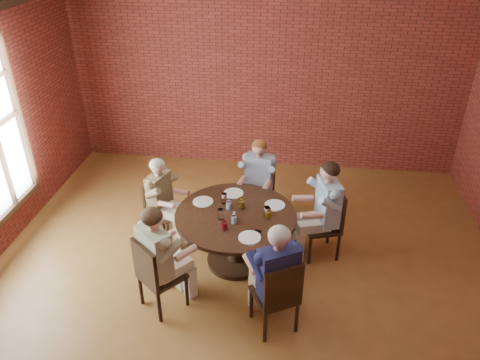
# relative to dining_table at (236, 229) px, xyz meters

# --- Properties ---
(floor) EXTENTS (7.00, 7.00, 0.00)m
(floor) POSITION_rel_dining_table_xyz_m (0.12, -0.71, -0.53)
(floor) COLOR #935F2D
(floor) RESTS_ON ground
(wall_back) EXTENTS (7.00, 0.00, 7.00)m
(wall_back) POSITION_rel_dining_table_xyz_m (0.12, 2.79, 1.17)
(wall_back) COLOR maroon
(wall_back) RESTS_ON ground
(dining_table) EXTENTS (1.50, 1.50, 0.75)m
(dining_table) POSITION_rel_dining_table_xyz_m (0.00, 0.00, 0.00)
(dining_table) COLOR black
(dining_table) RESTS_ON floor
(chair_a) EXTENTS (0.55, 0.55, 0.95)m
(chair_a) POSITION_rel_dining_table_xyz_m (1.15, 0.35, -0.01)
(chair_a) COLOR black
(chair_a) RESTS_ON floor
(diner_a) EXTENTS (0.80, 0.71, 1.36)m
(diner_a) POSITION_rel_dining_table_xyz_m (1.07, 0.32, 0.15)
(diner_a) COLOR teal
(diner_a) RESTS_ON floor
(chair_b) EXTENTS (0.47, 0.47, 0.91)m
(chair_b) POSITION_rel_dining_table_xyz_m (0.20, 1.06, -0.03)
(chair_b) COLOR black
(chair_b) RESTS_ON floor
(diner_b) EXTENTS (0.60, 0.69, 1.28)m
(diner_b) POSITION_rel_dining_table_xyz_m (0.19, 0.98, 0.11)
(diner_b) COLOR #8593A9
(diner_b) RESTS_ON floor
(chair_c) EXTENTS (0.49, 0.49, 0.88)m
(chair_c) POSITION_rel_dining_table_xyz_m (-1.09, 0.39, -0.04)
(chair_c) COLOR black
(chair_c) RESTS_ON floor
(diner_c) EXTENTS (0.70, 0.64, 1.24)m
(diner_c) POSITION_rel_dining_table_xyz_m (-1.03, 0.37, 0.09)
(diner_c) COLOR brown
(diner_c) RESTS_ON floor
(chair_d) EXTENTS (0.61, 0.61, 0.95)m
(chair_d) POSITION_rel_dining_table_xyz_m (-0.78, -0.91, -0.02)
(chair_d) COLOR black
(chair_d) RESTS_ON floor
(diner_d) EXTENTS (0.84, 0.85, 1.35)m
(diner_d) POSITION_rel_dining_table_xyz_m (-0.72, -0.85, 0.15)
(diner_d) COLOR #BFB196
(diner_d) RESTS_ON floor
(chair_e) EXTENTS (0.58, 0.58, 0.94)m
(chair_e) POSITION_rel_dining_table_xyz_m (0.59, -1.07, -0.02)
(chair_e) COLOR black
(chair_e) RESTS_ON floor
(diner_e) EXTENTS (0.78, 0.83, 1.34)m
(diner_e) POSITION_rel_dining_table_xyz_m (0.55, -0.99, 0.14)
(diner_e) COLOR #1C214F
(diner_e) RESTS_ON floor
(plate_a) EXTENTS (0.26, 0.26, 0.01)m
(plate_a) POSITION_rel_dining_table_xyz_m (0.46, 0.25, 0.23)
(plate_a) COLOR white
(plate_a) RESTS_ON dining_table
(plate_b) EXTENTS (0.26, 0.26, 0.01)m
(plate_b) POSITION_rel_dining_table_xyz_m (-0.09, 0.46, 0.23)
(plate_b) COLOR white
(plate_b) RESTS_ON dining_table
(plate_c) EXTENTS (0.26, 0.26, 0.01)m
(plate_c) POSITION_rel_dining_table_xyz_m (-0.45, 0.21, 0.23)
(plate_c) COLOR white
(plate_c) RESTS_ON dining_table
(plate_d) EXTENTS (0.26, 0.26, 0.01)m
(plate_d) POSITION_rel_dining_table_xyz_m (0.22, -0.46, 0.23)
(plate_d) COLOR white
(plate_d) RESTS_ON dining_table
(glass_a) EXTENTS (0.07, 0.07, 0.14)m
(glass_a) POSITION_rel_dining_table_xyz_m (0.38, -0.00, 0.29)
(glass_a) COLOR white
(glass_a) RESTS_ON dining_table
(glass_b) EXTENTS (0.07, 0.07, 0.14)m
(glass_b) POSITION_rel_dining_table_xyz_m (0.05, 0.15, 0.29)
(glass_b) COLOR white
(glass_b) RESTS_ON dining_table
(glass_c) EXTENTS (0.07, 0.07, 0.14)m
(glass_c) POSITION_rel_dining_table_xyz_m (-0.18, 0.23, 0.29)
(glass_c) COLOR white
(glass_c) RESTS_ON dining_table
(glass_d) EXTENTS (0.07, 0.07, 0.14)m
(glass_d) POSITION_rel_dining_table_xyz_m (-0.10, 0.10, 0.29)
(glass_d) COLOR white
(glass_d) RESTS_ON dining_table
(glass_e) EXTENTS (0.07, 0.07, 0.14)m
(glass_e) POSITION_rel_dining_table_xyz_m (-0.17, -0.13, 0.29)
(glass_e) COLOR white
(glass_e) RESTS_ON dining_table
(glass_f) EXTENTS (0.07, 0.07, 0.14)m
(glass_f) POSITION_rel_dining_table_xyz_m (-0.09, -0.33, 0.29)
(glass_f) COLOR white
(glass_f) RESTS_ON dining_table
(glass_g) EXTENTS (0.07, 0.07, 0.14)m
(glass_g) POSITION_rel_dining_table_xyz_m (0.00, -0.18, 0.29)
(glass_g) COLOR white
(glass_g) RESTS_ON dining_table
(glass_h) EXTENTS (0.07, 0.07, 0.14)m
(glass_h) POSITION_rel_dining_table_xyz_m (0.39, -0.03, 0.29)
(glass_h) COLOR white
(glass_h) RESTS_ON dining_table
(smartphone) EXTENTS (0.12, 0.17, 0.01)m
(smartphone) POSITION_rel_dining_table_xyz_m (0.29, -0.37, 0.23)
(smartphone) COLOR black
(smartphone) RESTS_ON dining_table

